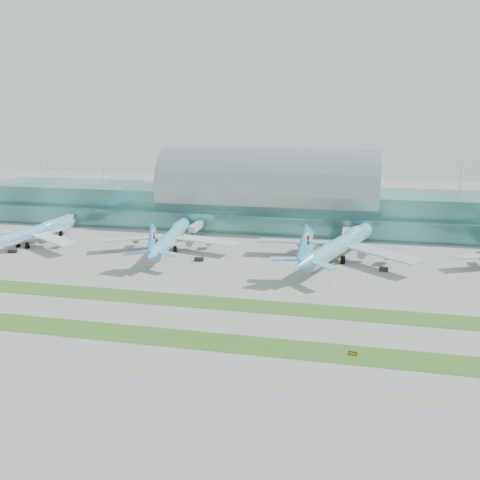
% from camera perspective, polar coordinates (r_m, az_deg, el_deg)
% --- Properties ---
extents(ground, '(700.00, 700.00, 0.00)m').
position_cam_1_polar(ground, '(181.44, -3.78, -6.86)').
color(ground, gray).
rests_on(ground, ground).
extents(terminal, '(340.00, 69.10, 36.00)m').
position_cam_1_polar(terminal, '(299.64, 3.06, 4.29)').
color(terminal, '#3D7A75').
rests_on(terminal, ground).
extents(grass_strip_near, '(420.00, 12.00, 0.08)m').
position_cam_1_polar(grass_strip_near, '(156.81, -6.67, -10.37)').
color(grass_strip_near, '#2D591E').
rests_on(grass_strip_near, ground).
extents(grass_strip_far, '(420.00, 12.00, 0.08)m').
position_cam_1_polar(grass_strip_far, '(183.22, -3.60, -6.63)').
color(grass_strip_far, '#2D591E').
rests_on(grass_strip_far, ground).
extents(taxiline_a, '(420.00, 0.35, 0.01)m').
position_cam_1_polar(taxiline_a, '(140.02, -9.40, -13.61)').
color(taxiline_a, yellow).
rests_on(taxiline_a, ground).
extents(taxiline_b, '(420.00, 0.35, 0.01)m').
position_cam_1_polar(taxiline_b, '(169.00, -5.11, -8.49)').
color(taxiline_b, yellow).
rests_on(taxiline_b, ground).
extents(taxiline_c, '(420.00, 0.35, 0.01)m').
position_cam_1_polar(taxiline_c, '(197.74, -2.32, -5.06)').
color(taxiline_c, yellow).
rests_on(taxiline_c, ground).
extents(taxiline_d, '(420.00, 0.35, 0.01)m').
position_cam_1_polar(taxiline_d, '(218.02, -0.85, -3.22)').
color(taxiline_d, yellow).
rests_on(taxiline_d, ground).
extents(airliner_a, '(62.63, 71.88, 19.86)m').
position_cam_1_polar(airliner_a, '(273.83, -21.66, 0.67)').
color(airliner_a, '#609AD3').
rests_on(airliner_a, ground).
extents(airliner_b, '(64.17, 73.30, 20.18)m').
position_cam_1_polar(airliner_b, '(249.17, -7.41, 0.33)').
color(airliner_b, '#60B1D3').
rests_on(airliner_b, ground).
extents(airliner_c, '(69.64, 80.94, 22.95)m').
position_cam_1_polar(airliner_c, '(234.65, 10.64, -0.43)').
color(airliner_c, '#61B6D6').
rests_on(airliner_c, ground).
extents(gse_b, '(4.20, 2.76, 1.50)m').
position_cam_1_polar(gse_b, '(264.68, -23.09, -1.10)').
color(gse_b, black).
rests_on(gse_b, ground).
extents(gse_c, '(3.27, 1.91, 1.27)m').
position_cam_1_polar(gse_c, '(233.12, -8.96, -2.09)').
color(gse_c, black).
rests_on(gse_c, ground).
extents(gse_d, '(4.07, 2.06, 1.69)m').
position_cam_1_polar(gse_d, '(231.00, -4.39, -2.06)').
color(gse_d, black).
rests_on(gse_d, ground).
extents(gse_e, '(4.01, 2.72, 1.43)m').
position_cam_1_polar(gse_e, '(217.27, 7.36, -3.21)').
color(gse_e, orange).
rests_on(gse_e, ground).
extents(gse_f, '(3.75, 2.30, 1.64)m').
position_cam_1_polar(gse_f, '(223.86, 15.09, -3.04)').
color(gse_f, black).
rests_on(gse_f, ground).
extents(taxiway_sign_east, '(2.33, 0.78, 0.99)m').
position_cam_1_polar(taxiway_sign_east, '(148.99, 11.94, -11.76)').
color(taxiway_sign_east, black).
rests_on(taxiway_sign_east, ground).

